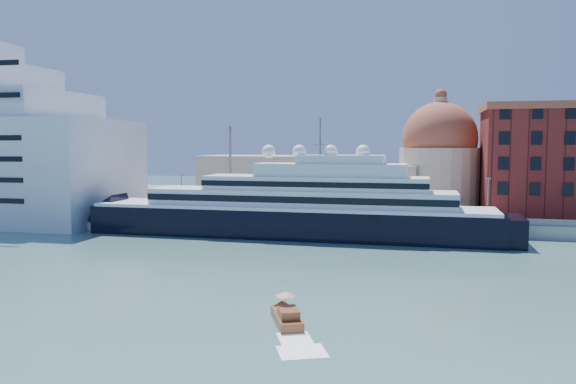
# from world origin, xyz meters

# --- Properties ---
(ground) EXTENTS (400.00, 400.00, 0.00)m
(ground) POSITION_xyz_m (0.00, 0.00, 0.00)
(ground) COLOR #3B6663
(ground) RESTS_ON ground
(quay) EXTENTS (180.00, 10.00, 2.50)m
(quay) POSITION_xyz_m (0.00, 34.00, 1.25)
(quay) COLOR gray
(quay) RESTS_ON ground
(land) EXTENTS (260.00, 72.00, 2.00)m
(land) POSITION_xyz_m (0.00, 75.00, 1.00)
(land) COLOR slate
(land) RESTS_ON ground
(quay_fence) EXTENTS (180.00, 0.10, 1.20)m
(quay_fence) POSITION_xyz_m (0.00, 29.50, 3.10)
(quay_fence) COLOR slate
(quay_fence) RESTS_ON quay
(superyacht) EXTENTS (84.00, 11.65, 25.10)m
(superyacht) POSITION_xyz_m (-7.50, 23.00, 4.33)
(superyacht) COLOR black
(superyacht) RESTS_ON ground
(service_barge) EXTENTS (14.09, 6.71, 3.04)m
(service_barge) POSITION_xyz_m (-50.46, 21.55, 0.87)
(service_barge) COLOR white
(service_barge) RESTS_ON ground
(water_taxi) EXTENTS (4.52, 6.74, 3.05)m
(water_taxi) POSITION_xyz_m (6.43, -26.06, 0.73)
(water_taxi) COLOR brown
(water_taxi) RESTS_ON ground
(church) EXTENTS (66.00, 18.00, 25.50)m
(church) POSITION_xyz_m (6.39, 57.72, 10.91)
(church) COLOR beige
(church) RESTS_ON land
(lamp_posts) EXTENTS (120.80, 2.40, 18.00)m
(lamp_posts) POSITION_xyz_m (-12.67, 32.27, 9.84)
(lamp_posts) COLOR slate
(lamp_posts) RESTS_ON quay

